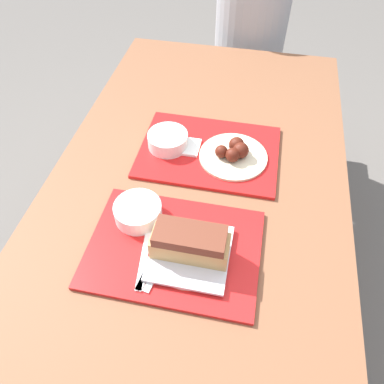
% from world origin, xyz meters
% --- Properties ---
extents(ground_plane, '(12.00, 12.00, 0.00)m').
position_xyz_m(ground_plane, '(0.00, 0.00, 0.00)').
color(ground_plane, '#605B56').
extents(picnic_table, '(0.88, 1.82, 0.74)m').
position_xyz_m(picnic_table, '(0.00, 0.00, 0.65)').
color(picnic_table, brown).
rests_on(picnic_table, ground_plane).
extents(picnic_bench_far, '(0.84, 0.28, 0.45)m').
position_xyz_m(picnic_bench_far, '(0.00, 1.13, 0.38)').
color(picnic_bench_far, brown).
rests_on(picnic_bench_far, ground_plane).
extents(tray_near, '(0.43, 0.31, 0.01)m').
position_xyz_m(tray_near, '(-0.01, -0.14, 0.74)').
color(tray_near, red).
rests_on(tray_near, picnic_table).
extents(tray_far, '(0.43, 0.31, 0.01)m').
position_xyz_m(tray_far, '(0.01, 0.23, 0.74)').
color(tray_far, red).
rests_on(tray_far, picnic_table).
extents(bowl_coleslaw_near, '(0.13, 0.13, 0.05)m').
position_xyz_m(bowl_coleslaw_near, '(-0.13, -0.07, 0.78)').
color(bowl_coleslaw_near, white).
rests_on(bowl_coleslaw_near, tray_near).
extents(brisket_sandwich_plate, '(0.19, 0.19, 0.10)m').
position_xyz_m(brisket_sandwich_plate, '(0.03, -0.16, 0.79)').
color(brisket_sandwich_plate, beige).
rests_on(brisket_sandwich_plate, tray_near).
extents(plastic_fork_near, '(0.04, 0.17, 0.00)m').
position_xyz_m(plastic_fork_near, '(-0.05, -0.19, 0.75)').
color(plastic_fork_near, white).
rests_on(plastic_fork_near, tray_near).
extents(plastic_knife_near, '(0.05, 0.17, 0.00)m').
position_xyz_m(plastic_knife_near, '(-0.03, -0.19, 0.75)').
color(plastic_knife_near, white).
rests_on(plastic_knife_near, tray_near).
extents(plastic_spoon_near, '(0.04, 0.17, 0.00)m').
position_xyz_m(plastic_spoon_near, '(-0.08, -0.19, 0.75)').
color(plastic_spoon_near, white).
rests_on(plastic_spoon_near, tray_near).
extents(condiment_packet, '(0.04, 0.03, 0.01)m').
position_xyz_m(condiment_packet, '(-0.03, -0.07, 0.75)').
color(condiment_packet, '#3F3F47').
rests_on(condiment_packet, tray_near).
extents(bowl_coleslaw_far, '(0.13, 0.13, 0.05)m').
position_xyz_m(bowl_coleslaw_far, '(-0.12, 0.23, 0.78)').
color(bowl_coleslaw_far, white).
rests_on(bowl_coleslaw_far, tray_far).
extents(wings_plate_far, '(0.21, 0.21, 0.06)m').
position_xyz_m(wings_plate_far, '(0.09, 0.21, 0.77)').
color(wings_plate_far, beige).
rests_on(wings_plate_far, tray_far).
extents(napkin_far, '(0.11, 0.08, 0.01)m').
position_xyz_m(napkin_far, '(-0.07, 0.23, 0.75)').
color(napkin_far, white).
rests_on(napkin_far, tray_far).
extents(person_seated_across, '(0.33, 0.33, 0.67)m').
position_xyz_m(person_seated_across, '(0.06, 1.13, 0.73)').
color(person_seated_across, '#9E9EA3').
rests_on(person_seated_across, picnic_bench_far).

